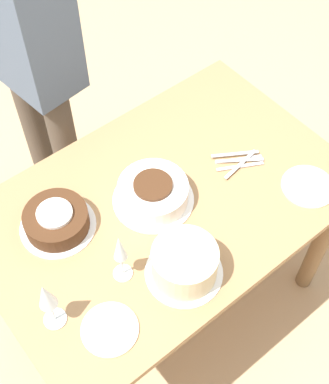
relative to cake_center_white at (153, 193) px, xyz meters
The scene contains 11 objects.
ground_plane 0.81m from the cake_center_white, 135.52° to the left, with size 12.00×12.00×0.00m, color tan.
dining_table 0.18m from the cake_center_white, 135.52° to the left, with size 1.25×0.82×0.77m.
cake_center_white is the anchor object (origin of this frame).
cake_front_chocolate 0.33m from the cake_center_white, 20.04° to the right, with size 0.25×0.25×0.08m.
cake_back_decorated 0.29m from the cake_center_white, 70.61° to the left, with size 0.24×0.24×0.12m.
wine_glass_near 0.31m from the cake_center_white, 33.09° to the left, with size 0.06×0.06×0.21m.
wine_glass_far 0.52m from the cake_center_white, 17.69° to the left, with size 0.07×0.07×0.21m.
dessert_plate_left 0.53m from the cake_center_white, 146.88° to the left, with size 0.18×0.18×0.01m.
dessert_plate_right 0.47m from the cake_center_white, 36.39° to the left, with size 0.17×0.17×0.01m.
fork_pile 0.34m from the cake_center_white, 169.67° to the left, with size 0.18×0.14×0.01m.
person_cutting 0.74m from the cake_center_white, 87.41° to the right, with size 0.27×0.42×1.77m.
Camera 1 is at (0.65, 0.80, 2.24)m, focal length 50.00 mm.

